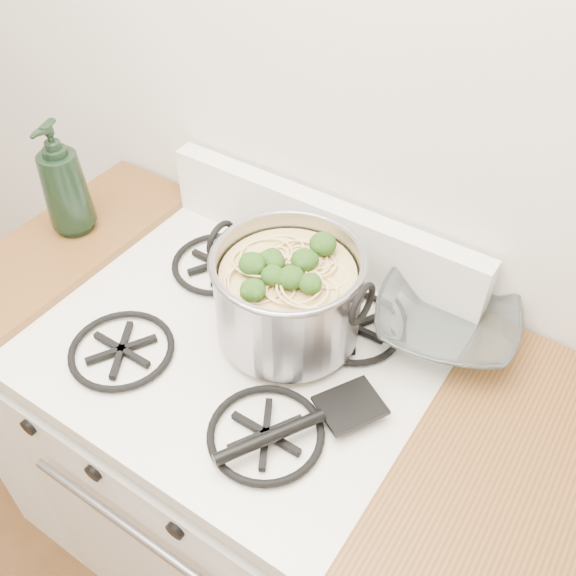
# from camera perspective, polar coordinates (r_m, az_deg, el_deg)

# --- Properties ---
(gas_range) EXTENTS (0.76, 0.66, 0.92)m
(gas_range) POSITION_cam_1_polar(r_m,az_deg,el_deg) (1.65, -3.56, -15.57)
(gas_range) COLOR white
(gas_range) RESTS_ON ground
(counter_left) EXTENTS (0.25, 0.65, 0.92)m
(counter_left) POSITION_cam_1_polar(r_m,az_deg,el_deg) (1.86, -16.25, -7.06)
(counter_left) COLOR silver
(counter_left) RESTS_ON ground
(stock_pot) EXTENTS (0.32, 0.29, 0.19)m
(stock_pot) POSITION_cam_1_polar(r_m,az_deg,el_deg) (1.20, -0.00, -0.63)
(stock_pot) COLOR gray
(stock_pot) RESTS_ON gas_range
(spatula) EXTENTS (0.41, 0.41, 0.02)m
(spatula) POSITION_cam_1_polar(r_m,az_deg,el_deg) (1.14, 5.58, -10.14)
(spatula) COLOR black
(spatula) RESTS_ON gas_range
(glass_bowl) EXTENTS (0.13, 0.13, 0.03)m
(glass_bowl) POSITION_cam_1_polar(r_m,az_deg,el_deg) (1.28, 13.73, -3.39)
(glass_bowl) COLOR white
(glass_bowl) RESTS_ON gas_range
(bottle) EXTENTS (0.13, 0.13, 0.27)m
(bottle) POSITION_cam_1_polar(r_m,az_deg,el_deg) (1.50, -19.41, 9.15)
(bottle) COLOR black
(bottle) RESTS_ON counter_left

